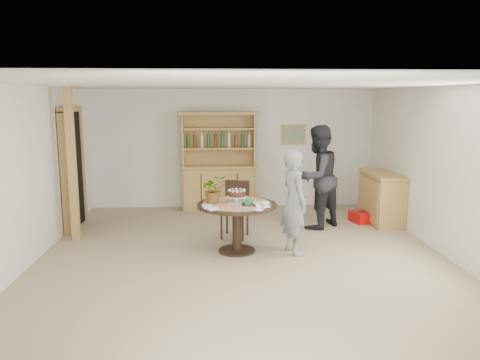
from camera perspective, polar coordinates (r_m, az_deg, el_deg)
name	(u,v)px	position (r m, az deg, el deg)	size (l,w,h in m)	color
ground	(243,261)	(6.84, 0.41, -9.86)	(7.00, 7.00, 0.00)	tan
room_shell	(244,141)	(6.47, 0.45, 4.81)	(6.04, 7.04, 2.52)	white
doorway	(72,167)	(8.87, -19.76, 1.52)	(0.13, 1.10, 2.18)	black
pine_post	(72,165)	(8.03, -19.79, 1.71)	(0.12, 0.12, 2.50)	tan
hutch	(219,177)	(9.80, -2.58, 0.39)	(1.62, 0.54, 2.04)	tan
sideboard	(382,198)	(9.19, 16.89, -2.07)	(0.54, 1.26, 0.94)	tan
dining_table	(237,213)	(7.08, -0.38, -4.06)	(1.20, 1.20, 0.76)	black
dining_chair	(236,205)	(7.90, -0.52, -3.09)	(0.52, 0.52, 0.95)	black
birthday_cake	(237,194)	(7.07, -0.40, -1.77)	(0.30, 0.30, 0.20)	white
flower_vase	(214,189)	(7.04, -3.25, -1.11)	(0.38, 0.33, 0.42)	#3F7233
gift_tray	(252,203)	(6.93, 1.45, -2.83)	(0.30, 0.20, 0.08)	black
coffee_cup_a	(265,204)	(6.80, 3.12, -2.99)	(0.15, 0.15, 0.09)	white
coffee_cup_b	(258,208)	(6.62, 2.25, -3.38)	(0.15, 0.15, 0.08)	white
napkins	(210,207)	(6.73, -3.74, -3.34)	(0.24, 0.33, 0.03)	white
teen_boy	(294,202)	(7.04, 6.60, -2.67)	(0.58, 0.38, 1.58)	gray
adult_person	(317,177)	(8.46, 9.42, 0.35)	(0.90, 0.70, 1.85)	black
red_suitcase	(367,216)	(9.23, 15.27, -4.30)	(0.69, 0.55, 0.21)	red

